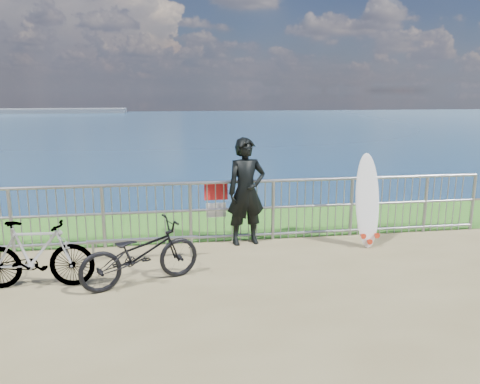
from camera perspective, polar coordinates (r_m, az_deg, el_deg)
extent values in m
plane|color=#2C6C1D|center=(9.59, -3.34, -3.97)|extent=(120.00, 120.00, 0.00)
cube|color=brown|center=(11.62, -3.79, -14.27)|extent=(120.00, 0.30, 5.00)
plane|color=navy|center=(96.77, -8.50, 7.56)|extent=(260.00, 260.00, 0.00)
cube|color=#565E68|center=(181.38, -25.00, 8.93)|extent=(70.00, 12.00, 1.50)
cylinder|color=gray|center=(8.26, -2.68, 1.18)|extent=(10.00, 0.06, 0.06)
cylinder|color=gray|center=(8.37, -2.64, -2.14)|extent=(10.00, 0.05, 0.05)
cylinder|color=gray|center=(8.51, -2.61, -5.44)|extent=(10.00, 0.05, 0.05)
cylinder|color=gray|center=(8.74, -26.12, -3.16)|extent=(0.06, 0.06, 1.10)
cylinder|color=gray|center=(8.42, -16.32, -2.95)|extent=(0.06, 0.06, 1.10)
cylinder|color=gray|center=(8.35, -6.05, -2.63)|extent=(0.06, 0.06, 1.10)
cylinder|color=gray|center=(8.55, 4.04, -2.24)|extent=(0.06, 0.06, 1.10)
cylinder|color=gray|center=(9.00, 13.39, -1.81)|extent=(0.06, 0.06, 1.10)
cylinder|color=gray|center=(9.66, 21.65, -1.39)|extent=(0.06, 0.06, 1.10)
cylinder|color=gray|center=(10.21, 26.50, -1.13)|extent=(0.06, 0.06, 1.10)
cube|color=red|center=(8.36, -2.95, 0.04)|extent=(0.42, 0.02, 0.30)
cube|color=white|center=(8.35, -2.95, 0.04)|extent=(0.38, 0.01, 0.08)
cube|color=white|center=(8.43, -2.93, -2.22)|extent=(0.36, 0.02, 0.26)
imported|color=black|center=(8.21, 0.77, 0.04)|extent=(0.75, 0.56, 1.90)
ellipsoid|color=silver|center=(8.43, 15.27, -0.97)|extent=(0.44, 0.40, 1.64)
cone|color=red|center=(8.43, 14.60, -5.08)|extent=(0.10, 0.18, 0.10)
cone|color=red|center=(8.53, 16.14, -4.97)|extent=(0.10, 0.18, 0.10)
cone|color=red|center=(8.51, 15.33, -5.71)|extent=(0.10, 0.18, 0.10)
imported|color=black|center=(6.76, -12.05, -7.33)|extent=(1.82, 1.19, 0.90)
imported|color=black|center=(7.07, -23.73, -6.98)|extent=(1.62, 0.55, 0.96)
cylinder|color=gray|center=(7.73, -11.77, -5.66)|extent=(1.76, 0.05, 0.05)
cylinder|color=gray|center=(7.86, -17.44, -6.98)|extent=(0.04, 0.04, 0.34)
cylinder|color=gray|center=(7.78, -5.93, -6.67)|extent=(0.04, 0.04, 0.34)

